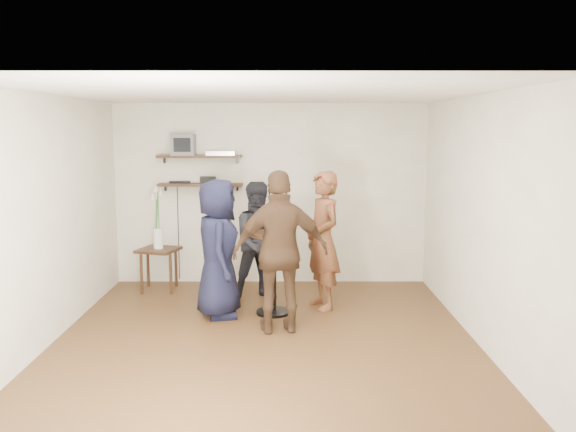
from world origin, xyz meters
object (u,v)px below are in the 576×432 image
object	(u,v)px
crt_monitor	(184,145)
person_plaid	(323,240)
person_brown	(281,252)
side_table	(159,255)
person_navy	(218,249)
radio	(208,180)
person_dark	(260,241)
drinks_table	(273,262)
dvd_deck	(221,153)

from	to	relation	value
crt_monitor	person_plaid	size ratio (longest dim) A/B	0.19
person_brown	side_table	bearing A→B (deg)	-53.76
crt_monitor	person_brown	xyz separation A→B (m)	(1.39, -2.09, -1.12)
person_navy	side_table	bearing A→B (deg)	30.99
person_brown	person_navy	bearing A→B (deg)	-45.07
person_navy	person_brown	size ratio (longest dim) A/B	0.92
radio	side_table	bearing A→B (deg)	-150.94
person_dark	person_navy	world-z (taller)	person_navy
drinks_table	person_dark	bearing A→B (deg)	106.19
drinks_table	side_table	bearing A→B (deg)	146.53
side_table	drinks_table	distance (m)	1.94
side_table	drinks_table	xyz separation A→B (m)	(1.62, -1.07, 0.15)
crt_monitor	person_dark	world-z (taller)	crt_monitor
radio	drinks_table	size ratio (longest dim) A/B	0.22
radio	crt_monitor	bearing A→B (deg)	180.00
dvd_deck	person_dark	bearing A→B (deg)	-53.84
drinks_table	person_brown	size ratio (longest dim) A/B	0.56
radio	person_brown	world-z (taller)	person_brown
dvd_deck	side_table	size ratio (longest dim) A/B	0.64
dvd_deck	drinks_table	distance (m)	2.05
dvd_deck	person_navy	distance (m)	1.87
person_brown	drinks_table	bearing A→B (deg)	-90.00
person_plaid	person_brown	distance (m)	1.04
person_plaid	person_navy	distance (m)	1.32
radio	side_table	xyz separation A→B (m)	(-0.66, -0.36, -1.02)
radio	person_navy	distance (m)	1.71
radio	person_dark	distance (m)	1.33
person_brown	person_dark	bearing A→B (deg)	-86.21
person_brown	radio	bearing A→B (deg)	-71.73
dvd_deck	radio	size ratio (longest dim) A/B	1.82
dvd_deck	person_plaid	distance (m)	2.10
side_table	dvd_deck	bearing A→B (deg)	23.24
crt_monitor	side_table	distance (m)	1.59
drinks_table	person_navy	world-z (taller)	person_navy
crt_monitor	person_navy	distance (m)	2.04
crt_monitor	drinks_table	distance (m)	2.37
person_plaid	person_navy	world-z (taller)	person_plaid
dvd_deck	drinks_table	bearing A→B (deg)	-61.84
dvd_deck	radio	world-z (taller)	dvd_deck
radio	person_dark	world-z (taller)	radio
person_dark	drinks_table	bearing A→B (deg)	-90.00
drinks_table	radio	bearing A→B (deg)	123.82
dvd_deck	side_table	xyz separation A→B (m)	(-0.85, -0.36, -1.40)
dvd_deck	person_brown	distance (m)	2.47
side_table	person_plaid	size ratio (longest dim) A/B	0.36
crt_monitor	drinks_table	world-z (taller)	crt_monitor
radio	person_brown	distance (m)	2.42
crt_monitor	dvd_deck	size ratio (longest dim) A/B	0.80
radio	person_brown	xyz separation A→B (m)	(1.06, -2.09, -0.62)
person_brown	dvd_deck	bearing A→B (deg)	-76.09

